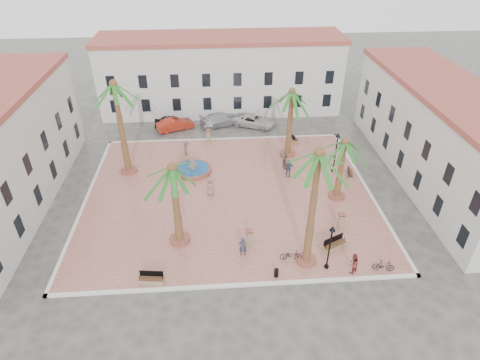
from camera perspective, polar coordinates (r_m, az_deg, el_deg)
The scene contains 37 objects.
ground at distance 37.14m, azimuth -1.54°, elevation -2.12°, with size 120.00×120.00×0.00m, color #56544F.
plaza at distance 37.10m, azimuth -1.54°, elevation -2.03°, with size 26.00×22.00×0.15m, color #C37465.
kerb_n at distance 46.50m, azimuth -2.21°, elevation 5.84°, with size 26.30×0.30×0.16m, color silver.
kerb_s at distance 28.85m, azimuth -0.44°, elevation -14.75°, with size 26.30×0.30×0.16m, color silver.
kerb_e at distance 39.69m, azimuth 17.56°, elevation -1.15°, with size 0.30×22.30×0.16m, color silver.
kerb_w at distance 38.93m, azimuth -21.05°, elevation -2.68°, with size 0.30×22.30×0.16m, color silver.
building_north at distance 52.97m, azimuth -2.71°, elevation 14.85°, with size 30.40×7.40×9.50m.
building_east at distance 42.15m, azimuth 26.65°, elevation 5.82°, with size 7.40×26.40×9.00m.
building_west at distance 38.80m, azimuth -30.98°, elevation 3.06°, with size 6.40×24.40×10.00m.
fountain at distance 40.45m, azimuth -6.73°, elevation 1.59°, with size 3.71×3.71×1.92m.
palm_nw at distance 38.21m, azimuth -17.35°, elevation 11.65°, with size 5.25×5.25×9.51m.
palm_sw at distance 28.78m, azimuth -9.49°, elevation 0.36°, with size 5.25×5.25×7.15m.
palm_s at distance 25.69m, azimuth 11.02°, elevation 2.08°, with size 4.86×4.86×9.57m.
palm_e at distance 35.13m, azimuth 14.56°, elevation 4.28°, with size 4.86×4.86×6.04m.
palm_ne at distance 40.81m, azimuth 7.35°, elevation 11.32°, with size 5.28×5.28×7.48m.
bench_s at distance 29.39m, azimuth -12.48°, elevation -13.70°, with size 1.82×0.75×0.93m.
bench_se at distance 31.99m, azimuth 13.28°, elevation -9.06°, with size 2.02×1.39×1.03m.
bench_e at distance 40.80m, azimuth 15.35°, elevation 0.79°, with size 0.81×1.68×0.85m.
bench_ne at distance 46.21m, azimuth 7.49°, elevation 5.84°, with size 1.12×1.86×0.94m.
lamppost_s at distance 28.80m, azimuth 12.79°, elevation -8.33°, with size 0.42×0.42×3.90m.
lamppost_e at distance 40.00m, azimuth 13.58°, elevation 4.78°, with size 0.46×0.46×4.25m.
bollard_se at distance 31.20m, azimuth 1.34°, elevation -8.13°, with size 0.56×0.56×1.42m.
bollard_n at distance 45.58m, azimuth -4.49°, elevation 6.31°, with size 0.61×0.61×1.44m.
bollard_e at distance 33.69m, azimuth 14.16°, elevation -5.65°, with size 0.55×0.55×1.46m.
litter_bin at distance 29.22m, azimuth 5.19°, elevation -13.01°, with size 0.33×0.33×0.64m, color black.
cyclist_a at distance 30.28m, azimuth 0.40°, elevation -9.43°, with size 0.61×0.40×1.68m, color #30334B.
bicycle_a at distance 30.44m, azimuth 7.22°, elevation -10.56°, with size 0.56×1.60×0.84m, color black.
cyclist_b at distance 30.10m, azimuth 15.80°, elevation -11.36°, with size 0.82×0.64×1.68m, color maroon.
bicycle_b at distance 31.14m, azimuth 19.75°, elevation -11.38°, with size 0.45×1.58×0.95m, color black.
pedestrian_fountain_a at distance 36.54m, azimuth -4.25°, elevation -0.93°, with size 0.85×0.55×1.74m, color #97745C.
pedestrian_fountain_b at distance 39.31m, azimuth 6.88°, elevation 1.69°, with size 1.08×0.45×1.84m, color #354165.
pedestrian_north at distance 43.16m, azimuth -7.67°, elevation 4.51°, with size 1.01×0.58×1.57m, color #4C4B51.
pedestrian_east at distance 40.60m, azimuth 6.34°, elevation 2.78°, with size 1.64×0.52×1.77m, color gray.
car_black at distance 49.86m, azimuth -9.67°, elevation 8.17°, with size 1.69×4.19×1.43m, color black.
car_red at distance 49.13m, azimuth -9.20°, elevation 7.84°, with size 1.55×4.43×1.46m, color #A82918.
car_silver at distance 49.74m, azimuth -2.68°, elevation 8.63°, with size 2.15×5.29×1.53m, color #B9B8C2.
car_white at distance 49.48m, azimuth 1.94°, elevation 8.43°, with size 2.36×5.12×1.42m, color beige.
Camera 1 is at (-1.16, -30.22, 21.56)m, focal length 30.00 mm.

